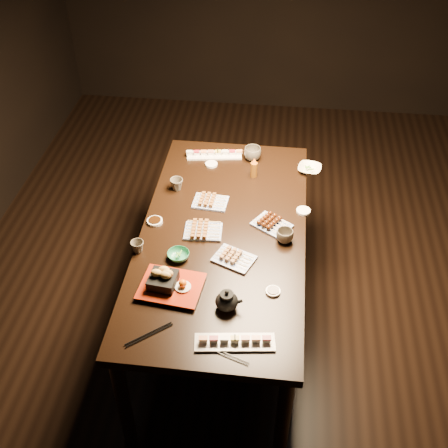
{
  "coord_description": "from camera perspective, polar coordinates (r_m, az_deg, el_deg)",
  "views": [
    {
      "loc": [
        0.1,
        -2.62,
        2.79
      ],
      "look_at": [
        -0.18,
        -0.28,
        0.77
      ],
      "focal_mm": 45.0,
      "sensor_mm": 36.0,
      "label": 1
    }
  ],
  "objects": [
    {
      "name": "ground",
      "position": [
        3.83,
        3.13,
        -6.23
      ],
      "size": [
        5.0,
        5.0,
        0.0
      ],
      "primitive_type": "plane",
      "color": "black",
      "rests_on": "ground"
    },
    {
      "name": "dining_table",
      "position": [
        3.34,
        -0.1,
        -5.71
      ],
      "size": [
        1.17,
        1.92,
        0.75
      ],
      "primitive_type": "cube",
      "rotation": [
        0.0,
        0.0,
        -0.16
      ],
      "color": "black",
      "rests_on": "ground"
    },
    {
      "name": "sushi_platter_near",
      "position": [
        2.55,
        1.11,
        -11.74
      ],
      "size": [
        0.37,
        0.14,
        0.04
      ],
      "primitive_type": null,
      "rotation": [
        0.0,
        0.0,
        0.12
      ],
      "color": "white",
      "rests_on": "dining_table"
    },
    {
      "name": "sushi_platter_far",
      "position": [
        3.66,
        -0.99,
        7.2
      ],
      "size": [
        0.36,
        0.15,
        0.04
      ],
      "primitive_type": null,
      "rotation": [
        0.0,
        0.0,
        3.28
      ],
      "color": "white",
      "rests_on": "dining_table"
    },
    {
      "name": "yakitori_plate_center",
      "position": [
        3.06,
        -2.14,
        -0.51
      ],
      "size": [
        0.21,
        0.16,
        0.05
      ],
      "primitive_type": null,
      "rotation": [
        0.0,
        0.0,
        0.05
      ],
      "color": "#828EB6",
      "rests_on": "dining_table"
    },
    {
      "name": "yakitori_plate_right",
      "position": [
        2.9,
        1.03,
        -3.29
      ],
      "size": [
        0.24,
        0.22,
        0.05
      ],
      "primitive_type": null,
      "rotation": [
        0.0,
        0.0,
        -0.4
      ],
      "color": "#828EB6",
      "rests_on": "dining_table"
    },
    {
      "name": "yakitori_plate_left",
      "position": [
        3.26,
        -1.4,
        2.47
      ],
      "size": [
        0.21,
        0.16,
        0.05
      ],
      "primitive_type": null,
      "rotation": [
        0.0,
        0.0,
        -0.08
      ],
      "color": "#828EB6",
      "rests_on": "dining_table"
    },
    {
      "name": "tsukune_plate",
      "position": [
        3.11,
        4.88,
        0.16
      ],
      "size": [
        0.25,
        0.23,
        0.05
      ],
      "primitive_type": null,
      "rotation": [
        0.0,
        0.0,
        -0.58
      ],
      "color": "#828EB6",
      "rests_on": "dining_table"
    },
    {
      "name": "edamame_bowl_green",
      "position": [
        2.93,
        -4.65,
        -3.2
      ],
      "size": [
        0.15,
        0.15,
        0.04
      ],
      "primitive_type": "imported",
      "rotation": [
        0.0,
        0.0,
        -0.38
      ],
      "color": "#297D55",
      "rests_on": "dining_table"
    },
    {
      "name": "edamame_bowl_cream",
      "position": [
        3.56,
        8.69,
        5.54
      ],
      "size": [
        0.17,
        0.17,
        0.04
      ],
      "primitive_type": "imported",
      "rotation": [
        0.0,
        0.0,
        -0.2
      ],
      "color": "#F4E7C8",
      "rests_on": "dining_table"
    },
    {
      "name": "tempura_tray",
      "position": [
        2.75,
        -5.43,
        -5.79
      ],
      "size": [
        0.33,
        0.27,
        0.11
      ],
      "primitive_type": null,
      "rotation": [
        0.0,
        0.0,
        -0.11
      ],
      "color": "black",
      "rests_on": "dining_table"
    },
    {
      "name": "teacup_near_left",
      "position": [
        2.98,
        -8.78,
        -2.29
      ],
      "size": [
        0.09,
        0.09,
        0.07
      ],
      "primitive_type": "imported",
      "rotation": [
        0.0,
        0.0,
        -0.43
      ],
      "color": "#51493E",
      "rests_on": "dining_table"
    },
    {
      "name": "teacup_mid_right",
      "position": [
        3.02,
        6.19,
        -1.21
      ],
      "size": [
        0.1,
        0.1,
        0.07
      ],
      "primitive_type": "imported",
      "rotation": [
        0.0,
        0.0,
        0.06
      ],
      "color": "#51493E",
      "rests_on": "dining_table"
    },
    {
      "name": "teacup_far_left",
      "position": [
        3.37,
        -4.83,
        4.04
      ],
      "size": [
        0.09,
        0.09,
        0.07
      ],
      "primitive_type": "imported",
      "rotation": [
        0.0,
        0.0,
        -0.19
      ],
      "color": "#51493E",
      "rests_on": "dining_table"
    },
    {
      "name": "teacup_far_right",
      "position": [
        3.62,
        2.91,
        7.15
      ],
      "size": [
        0.14,
        0.14,
        0.09
      ],
      "primitive_type": "imported",
      "rotation": [
        0.0,
        0.0,
        -0.3
      ],
      "color": "#51493E",
      "rests_on": "dining_table"
    },
    {
      "name": "teapot",
      "position": [
        2.66,
        0.28,
        -7.68
      ],
      "size": [
        0.14,
        0.14,
        0.11
      ],
      "primitive_type": null,
      "rotation": [
        0.0,
        0.0,
        -0.05
      ],
      "color": "black",
      "rests_on": "dining_table"
    },
    {
      "name": "condiment_bottle",
      "position": [
        3.46,
        3.06,
        5.77
      ],
      "size": [
        0.05,
        0.05,
        0.13
      ],
      "primitive_type": "cylinder",
      "rotation": [
        0.0,
        0.0,
        -0.1
      ],
      "color": "brown",
      "rests_on": "dining_table"
    },
    {
      "name": "sauce_dish_west",
      "position": [
        3.16,
        -7.04,
        0.28
      ],
      "size": [
        0.1,
        0.1,
        0.02
      ],
      "primitive_type": "cylinder",
      "rotation": [
        0.0,
        0.0,
        0.21
      ],
      "color": "white",
      "rests_on": "dining_table"
    },
    {
      "name": "sauce_dish_east",
      "position": [
        3.24,
        8.07,
        1.32
      ],
      "size": [
        0.1,
        0.1,
        0.01
      ],
      "primitive_type": "cylinder",
      "rotation": [
        0.0,
        0.0,
        0.27
      ],
      "color": "white",
      "rests_on": "dining_table"
    },
    {
      "name": "sauce_dish_se",
      "position": [
        2.77,
        5.0,
        -6.83
      ],
      "size": [
        0.09,
        0.09,
        0.01
      ],
      "primitive_type": "cylinder",
      "rotation": [
        0.0,
        0.0,
        0.26
      ],
      "color": "white",
      "rests_on": "dining_table"
    },
    {
      "name": "sauce_dish_nw",
      "position": [
        3.58,
        -1.29,
        6.09
      ],
      "size": [
        0.08,
        0.08,
        0.01
      ],
      "primitive_type": "cylinder",
      "rotation": [
        0.0,
        0.0,
        0.05
      ],
      "color": "white",
      "rests_on": "dining_table"
    },
    {
      "name": "chopsticks_near",
      "position": [
        2.61,
        -7.63,
        -11.06
      ],
      "size": [
        0.2,
        0.17,
        0.01
      ],
      "primitive_type": null,
      "rotation": [
        0.0,
        0.0,
        0.69
      ],
      "color": "black",
      "rests_on": "dining_table"
    },
    {
      "name": "chopsticks_se",
      "position": [
        2.52,
        0.26,
        -13.18
      ],
      "size": [
        0.21,
        0.09,
        0.01
      ],
      "primitive_type": null,
      "rotation": [
        0.0,
        0.0,
        -0.34
      ],
      "color": "black",
      "rests_on": "dining_table"
    }
  ]
}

